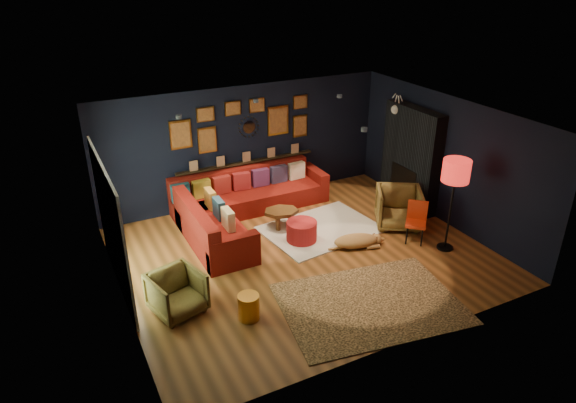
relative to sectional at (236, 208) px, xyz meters
name	(u,v)px	position (x,y,z in m)	size (l,w,h in m)	color
floor	(304,255)	(0.61, -1.81, -0.32)	(6.50, 6.50, 0.00)	#965728
room_walls	(305,176)	(0.61, -1.81, 1.27)	(6.50, 6.50, 6.50)	black
sectional	(236,208)	(0.00, 0.00, 0.00)	(3.41, 2.69, 0.86)	maroon
ledge	(247,162)	(0.61, 0.87, 0.60)	(3.20, 0.12, 0.04)	black
gallery_wall	(244,123)	(0.60, 0.91, 1.48)	(3.15, 0.04, 1.02)	gold
sunburst_mirror	(249,127)	(0.71, 0.91, 1.38)	(0.47, 0.16, 0.47)	silver
fireplace	(410,161)	(3.71, -0.91, 0.70)	(0.31, 1.60, 2.20)	black
deer_head	(402,109)	(3.75, -0.41, 1.73)	(0.50, 0.28, 0.45)	white
sliding_door	(111,226)	(-2.60, -1.21, 0.78)	(0.06, 2.80, 2.20)	white
ceiling_spots	(284,110)	(0.61, -1.01, 2.24)	(3.30, 2.50, 0.06)	black
shag_rug	(321,229)	(1.38, -1.11, -0.31)	(2.22, 1.62, 0.03)	silver
leopard_rug	(370,304)	(0.84, -3.61, -0.31)	(2.80, 2.00, 0.02)	tan
coffee_table	(281,213)	(0.72, -0.65, -0.01)	(0.83, 0.70, 0.36)	brown
pouf	(302,231)	(0.81, -1.34, -0.10)	(0.59, 0.59, 0.39)	maroon
armchair_left	(177,291)	(-1.94, -2.41, 0.06)	(0.74, 0.69, 0.76)	#B38C3A
armchair_right	(399,206)	(2.87, -1.67, 0.12)	(0.87, 0.81, 0.89)	#B38C3A
gold_stool	(249,307)	(-1.02, -3.06, -0.12)	(0.33, 0.33, 0.41)	gold
orange_chair	(416,218)	(2.80, -2.30, 0.15)	(0.54, 0.54, 0.81)	black
floor_lamp	(456,174)	(3.11, -2.81, 1.19)	(0.49, 0.49, 1.79)	black
dog	(356,238)	(1.61, -2.03, -0.12)	(1.16, 0.57, 0.37)	#A27C48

